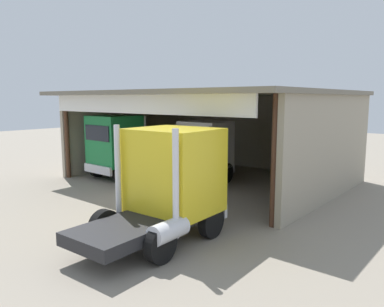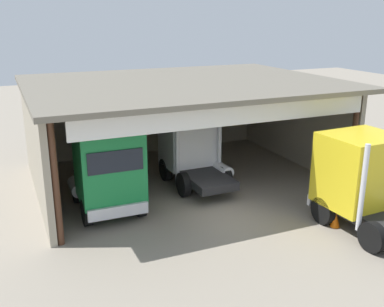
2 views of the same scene
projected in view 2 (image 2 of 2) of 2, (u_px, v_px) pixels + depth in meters
The scene contains 8 objects.
ground_plane at pixel (226, 215), 17.71m from camera, with size 80.00×80.00×0.00m, color gray.
workshop_shed at pixel (174, 107), 21.52m from camera, with size 13.72×10.72×4.73m.
truck_green_right_bay at pixel (107, 170), 17.36m from camera, with size 2.54×4.85×3.46m.
truck_white_center_right_bay at pixel (192, 148), 20.73m from camera, with size 2.52×4.52×3.20m.
truck_yellow_left_bay at pixel (365, 180), 16.31m from camera, with size 2.90×5.02×3.57m.
oil_drum at pixel (198, 145), 25.61m from camera, with size 0.58×0.58×0.92m, color #197233.
tool_cart at pixel (126, 155), 23.63m from camera, with size 0.90×0.60×1.00m, color black.
traffic_cone at pixel (335, 220), 16.63m from camera, with size 0.36×0.36×0.56m, color orange.
Camera 2 is at (-7.68, -14.33, 7.54)m, focal length 41.92 mm.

